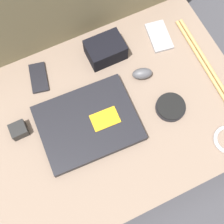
{
  "coord_description": "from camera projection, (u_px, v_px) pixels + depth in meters",
  "views": [
    {
      "loc": [
        -0.15,
        -0.31,
        1.12
      ],
      "look_at": [
        0.0,
        0.0,
        0.15
      ],
      "focal_mm": 50.0,
      "sensor_mm": 36.0,
      "label": 1
    }
  ],
  "objects": [
    {
      "name": "camera_pouch",
      "position": [
        105.0,
        50.0,
        1.1
      ],
      "size": [
        0.13,
        0.1,
        0.07
      ],
      "color": "black",
      "rests_on": "couch_seat"
    },
    {
      "name": "ground_plane",
      "position": [
        112.0,
        125.0,
        1.17
      ],
      "size": [
        8.0,
        8.0,
        0.0
      ],
      "primitive_type": "plane",
      "color": "#38383D"
    },
    {
      "name": "charger_brick",
      "position": [
        19.0,
        130.0,
        1.01
      ],
      "size": [
        0.05,
        0.05,
        0.04
      ],
      "color": "black",
      "rests_on": "couch_seat"
    },
    {
      "name": "speaker_puck",
      "position": [
        171.0,
        107.0,
        1.05
      ],
      "size": [
        0.1,
        0.1,
        0.02
      ],
      "color": "black",
      "rests_on": "couch_seat"
    },
    {
      "name": "drumstick_pair",
      "position": [
        205.0,
        63.0,
        1.11
      ],
      "size": [
        0.04,
        0.39,
        0.01
      ],
      "rotation": [
        0.0,
        0.0,
        -0.02
      ],
      "color": "tan",
      "rests_on": "couch_seat"
    },
    {
      "name": "phone_black",
      "position": [
        39.0,
        78.0,
        1.09
      ],
      "size": [
        0.08,
        0.12,
        0.01
      ],
      "rotation": [
        0.0,
        0.0,
        -0.22
      ],
      "color": "black",
      "rests_on": "couch_seat"
    },
    {
      "name": "computer_mouse",
      "position": [
        142.0,
        74.0,
        1.08
      ],
      "size": [
        0.08,
        0.06,
        0.04
      ],
      "rotation": [
        0.0,
        0.0,
        -0.3
      ],
      "color": "#4C4C51",
      "rests_on": "couch_seat"
    },
    {
      "name": "couch_seat",
      "position": [
        112.0,
        120.0,
        1.11
      ],
      "size": [
        0.93,
        0.66,
        0.13
      ],
      "color": "#7A6656",
      "rests_on": "ground_plane"
    },
    {
      "name": "laptop",
      "position": [
        88.0,
        123.0,
        1.03
      ],
      "size": [
        0.33,
        0.26,
        0.03
      ],
      "rotation": [
        0.0,
        0.0,
        -0.05
      ],
      "color": "black",
      "rests_on": "couch_seat"
    },
    {
      "name": "phone_silver",
      "position": [
        159.0,
        36.0,
        1.15
      ],
      "size": [
        0.09,
        0.13,
        0.01
      ],
      "rotation": [
        0.0,
        0.0,
        -0.16
      ],
      "color": "#99999E",
      "rests_on": "couch_seat"
    }
  ]
}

